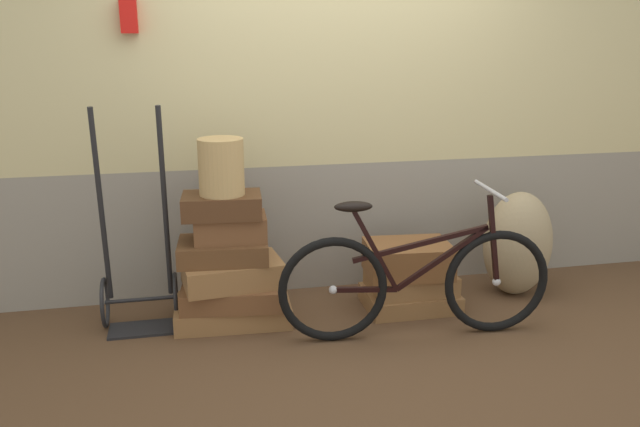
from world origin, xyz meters
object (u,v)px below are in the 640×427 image
suitcase_3 (223,250)px  burlap_sack (518,244)px  suitcase_0 (233,310)px  suitcase_6 (410,298)px  suitcase_2 (233,273)px  wicker_basket (221,167)px  bicycle (415,282)px  suitcase_4 (230,228)px  suitcase_7 (411,281)px  suitcase_1 (233,294)px  suitcase_5 (222,205)px  luggage_trolley (139,279)px  suitcase_8 (408,259)px

suitcase_3 → burlap_sack: (2.01, 0.05, -0.11)m
suitcase_0 → suitcase_6: suitcase_0 is taller
suitcase_2 → wicker_basket: size_ratio=1.76×
suitcase_2 → bicycle: bicycle is taller
suitcase_4 → suitcase_7: suitcase_4 is taller
suitcase_1 → burlap_sack: size_ratio=0.85×
suitcase_4 → suitcase_6: size_ratio=0.73×
suitcase_5 → luggage_trolley: luggage_trolley is taller
suitcase_2 → burlap_sack: (1.96, 0.08, 0.03)m
burlap_sack → suitcase_5: bearing=-178.6°
suitcase_5 → suitcase_7: size_ratio=0.88×
suitcase_5 → bicycle: 1.24m
suitcase_4 → bicycle: bicycle is taller
suitcase_6 → bicycle: (-0.12, -0.41, 0.29)m
suitcase_7 → wicker_basket: wicker_basket is taller
suitcase_5 → luggage_trolley: 0.70m
suitcase_0 → suitcase_4: 0.55m
suitcase_6 → burlap_sack: bearing=5.4°
suitcase_2 → wicker_basket: wicker_basket is taller
suitcase_6 → luggage_trolley: size_ratio=0.44×
suitcase_8 → wicker_basket: bearing=-176.5°
suitcase_5 → suitcase_8: suitcase_5 is taller
bicycle → burlap_sack: bearing=27.7°
suitcase_8 → suitcase_7: bearing=40.5°
suitcase_8 → burlap_sack: size_ratio=0.74×
suitcase_0 → suitcase_7: bearing=1.9°
suitcase_3 → suitcase_6: 1.28m
suitcase_2 → suitcase_4: suitcase_4 is taller
suitcase_6 → luggage_trolley: bearing=177.0°
suitcase_7 → burlap_sack: burlap_sack is taller
suitcase_0 → suitcase_5: suitcase_5 is taller
suitcase_1 → luggage_trolley: bearing=175.8°
suitcase_3 → luggage_trolley: (-0.52, 0.08, -0.17)m
luggage_trolley → suitcase_5: bearing=-8.5°
suitcase_7 → suitcase_8: 0.17m
suitcase_1 → suitcase_6: suitcase_1 is taller
suitcase_8 → bicycle: size_ratio=0.33×
suitcase_5 → burlap_sack: 2.04m
suitcase_4 → suitcase_6: 1.29m
suitcase_5 → suitcase_6: 1.40m
suitcase_6 → suitcase_1: bearing=-179.3°
suitcase_4 → suitcase_0: bearing=113.5°
suitcase_1 → luggage_trolley: size_ratio=0.46×
suitcase_5 → suitcase_8: size_ratio=0.87×
suitcase_5 → suitcase_6: (1.21, -0.02, -0.70)m
suitcase_0 → suitcase_5: (-0.04, -0.02, 0.70)m
suitcase_2 → suitcase_3: 0.15m
suitcase_0 → suitcase_4: (0.00, -0.01, 0.55)m
wicker_basket → suitcase_6: bearing=-0.8°
suitcase_5 → burlap_sack: (2.00, 0.05, -0.40)m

